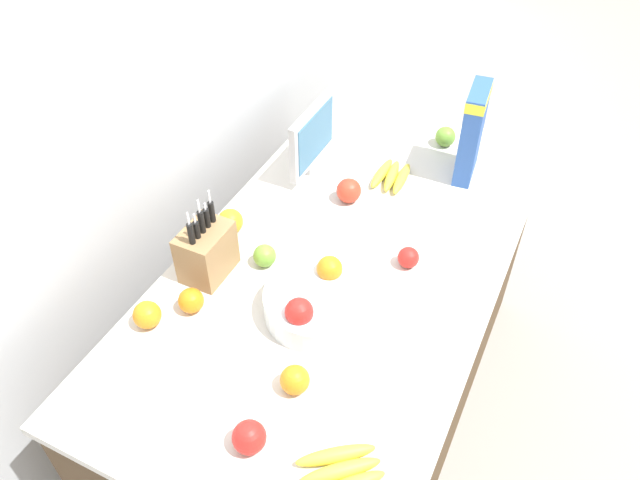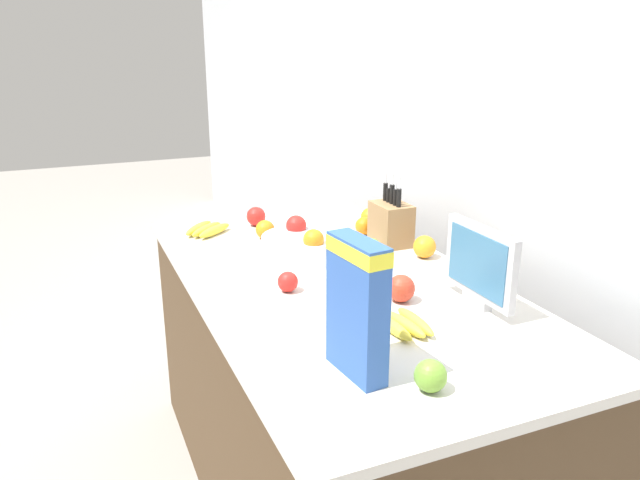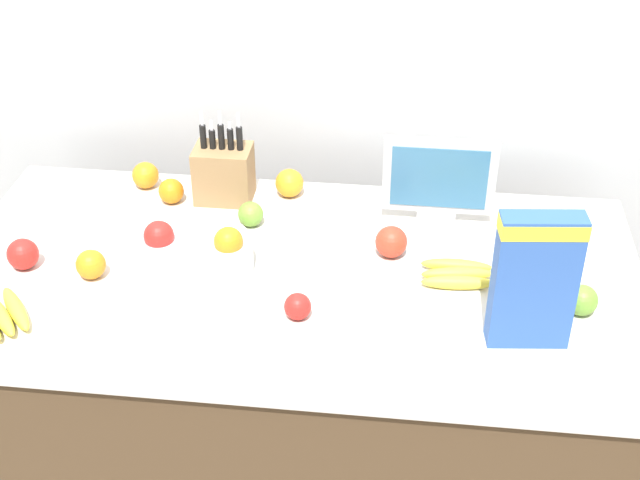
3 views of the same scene
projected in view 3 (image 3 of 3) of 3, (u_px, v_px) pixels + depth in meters
wall_back at (323, 20)px, 2.59m from camera, size 9.00×0.06×2.60m
counter at (296, 399)px, 2.51m from camera, size 1.77×0.92×0.88m
knife_block at (224, 173)px, 2.52m from camera, size 0.16×0.12×0.28m
small_monitor at (439, 178)px, 2.40m from camera, size 0.30×0.03×0.25m
cereal_box at (535, 276)px, 1.94m from camera, size 0.19×0.08×0.33m
fruit_bowl at (194, 255)px, 2.25m from camera, size 0.30×0.30×0.13m
banana_bunch_left at (457, 274)px, 2.23m from camera, size 0.18×0.12×0.04m
banana_bunch_right at (0, 315)px, 2.09m from camera, size 0.21×0.21×0.04m
apple_by_knife_block at (298, 306)px, 2.09m from camera, size 0.07×0.07×0.07m
apple_rear at (391, 242)px, 2.30m from camera, size 0.08×0.08×0.08m
apple_leftmost at (251, 214)px, 2.43m from camera, size 0.07×0.07×0.07m
apple_front at (582, 300)px, 2.10m from camera, size 0.08×0.08×0.08m
apple_rightmost at (23, 254)px, 2.26m from camera, size 0.08×0.08×0.08m
orange_front_center at (171, 191)px, 2.53m from camera, size 0.07×0.07×0.07m
orange_back_center at (289, 183)px, 2.56m from camera, size 0.08×0.08×0.08m
orange_mid_left at (91, 264)px, 2.23m from camera, size 0.08×0.08×0.08m
orange_front_right at (145, 175)px, 2.60m from camera, size 0.08×0.08×0.08m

